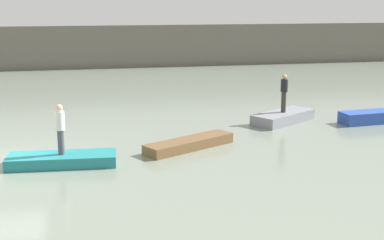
# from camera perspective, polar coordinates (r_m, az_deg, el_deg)

# --- Properties ---
(ground_plane) EXTENTS (120.00, 120.00, 0.00)m
(ground_plane) POSITION_cam_1_polar(r_m,az_deg,el_deg) (19.51, -19.40, -4.32)
(ground_plane) COLOR gray
(embankment_wall) EXTENTS (80.00, 1.20, 3.43)m
(embankment_wall) POSITION_cam_1_polar(r_m,az_deg,el_deg) (44.41, -15.57, 7.47)
(embankment_wall) COLOR #666056
(embankment_wall) RESTS_ON ground_plane
(rowboat_teal) EXTENTS (3.70, 1.47, 0.39)m
(rowboat_teal) POSITION_cam_1_polar(r_m,az_deg,el_deg) (18.60, -13.73, -4.15)
(rowboat_teal) COLOR teal
(rowboat_teal) RESTS_ON ground_plane
(rowboat_brown) EXTENTS (3.73, 2.59, 0.37)m
(rowboat_brown) POSITION_cam_1_polar(r_m,az_deg,el_deg) (20.07, -0.28, -2.54)
(rowboat_brown) COLOR brown
(rowboat_brown) RESTS_ON ground_plane
(rowboat_grey) EXTENTS (3.41, 2.81, 0.48)m
(rowboat_grey) POSITION_cam_1_polar(r_m,az_deg,el_deg) (24.64, 9.71, 0.29)
(rowboat_grey) COLOR gray
(rowboat_grey) RESTS_ON ground_plane
(rowboat_blue) EXTENTS (2.74, 1.21, 0.54)m
(rowboat_blue) POSITION_cam_1_polar(r_m,az_deg,el_deg) (25.46, 18.38, 0.29)
(rowboat_blue) COLOR #2B4CAD
(rowboat_blue) RESTS_ON ground_plane
(person_white_shirt) EXTENTS (0.32, 0.32, 1.72)m
(person_white_shirt) POSITION_cam_1_polar(r_m,az_deg,el_deg) (18.30, -13.92, -0.71)
(person_white_shirt) COLOR #4C4C56
(person_white_shirt) RESTS_ON rowboat_teal
(person_dark_shirt) EXTENTS (0.32, 0.32, 1.73)m
(person_dark_shirt) POSITION_cam_1_polar(r_m,az_deg,el_deg) (24.41, 9.81, 3.05)
(person_dark_shirt) COLOR #38332D
(person_dark_shirt) RESTS_ON rowboat_grey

